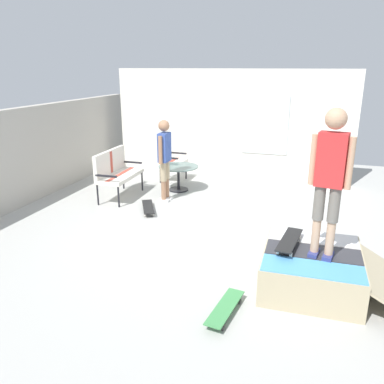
% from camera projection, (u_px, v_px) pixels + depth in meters
% --- Properties ---
extents(ground_plane, '(12.00, 12.00, 0.10)m').
position_uv_depth(ground_plane, '(206.00, 236.00, 6.71)').
color(ground_plane, '#A8A8A3').
extents(back_wall_cinderblock, '(9.00, 0.20, 1.94)m').
position_uv_depth(back_wall_cinderblock, '(9.00, 161.00, 7.58)').
color(back_wall_cinderblock, '#ADA89E').
rests_on(back_wall_cinderblock, ground_plane).
extents(house_facade, '(0.23, 6.00, 2.66)m').
position_uv_depth(house_facade, '(231.00, 124.00, 9.86)').
color(house_facade, white).
rests_on(house_facade, ground_plane).
extents(skate_ramp, '(1.38, 1.88, 0.49)m').
position_uv_depth(skate_ramp, '(314.00, 269.00, 5.01)').
color(skate_ramp, tan).
rests_on(skate_ramp, ground_plane).
extents(patio_bench, '(1.26, 0.58, 1.02)m').
position_uv_depth(patio_bench, '(115.00, 169.00, 8.35)').
color(patio_bench, black).
rests_on(patio_bench, ground_plane).
extents(patio_chair_near_house, '(0.63, 0.56, 1.02)m').
position_uv_depth(patio_chair_near_house, '(169.00, 156.00, 9.58)').
color(patio_chair_near_house, black).
rests_on(patio_chair_near_house, ground_plane).
extents(patio_table, '(0.90, 0.90, 0.57)m').
position_uv_depth(patio_table, '(178.00, 173.00, 8.86)').
color(patio_table, black).
rests_on(patio_table, ground_plane).
extents(person_watching, '(0.48, 0.25, 1.69)m').
position_uv_depth(person_watching, '(165.00, 155.00, 8.02)').
color(person_watching, silver).
rests_on(person_watching, ground_plane).
extents(person_skater, '(0.28, 0.47, 1.80)m').
position_uv_depth(person_skater, '(330.00, 173.00, 4.49)').
color(person_skater, navy).
rests_on(person_skater, skate_ramp).
extents(skateboard_by_bench, '(0.80, 0.55, 0.10)m').
position_uv_depth(skateboard_by_bench, '(148.00, 207.00, 7.67)').
color(skateboard_by_bench, black).
rests_on(skateboard_by_bench, ground_plane).
extents(skateboard_spare, '(0.82, 0.30, 0.10)m').
position_uv_depth(skateboard_spare, '(225.00, 308.00, 4.48)').
color(skateboard_spare, '#3F8C4C').
rests_on(skateboard_spare, ground_plane).
extents(skateboard_on_ramp, '(0.82, 0.30, 0.10)m').
position_uv_depth(skateboard_on_ramp, '(289.00, 240.00, 5.05)').
color(skateboard_on_ramp, black).
rests_on(skateboard_on_ramp, skate_ramp).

